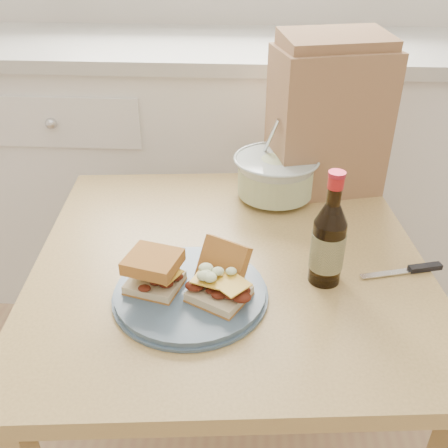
# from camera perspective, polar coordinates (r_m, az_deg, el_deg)

# --- Properties ---
(cabinet_run) EXTENTS (2.50, 0.64, 0.94)m
(cabinet_run) POSITION_cam_1_polar(r_m,az_deg,el_deg) (1.93, -0.41, 6.49)
(cabinet_run) COLOR white
(cabinet_run) RESTS_ON ground
(dining_table) EXTENTS (0.89, 0.89, 0.68)m
(dining_table) POSITION_cam_1_polar(r_m,az_deg,el_deg) (1.12, 0.64, -7.84)
(dining_table) COLOR tan
(dining_table) RESTS_ON ground
(plate) EXTENTS (0.28, 0.28, 0.02)m
(plate) POSITION_cam_1_polar(r_m,az_deg,el_deg) (0.95, -3.86, -7.83)
(plate) COLOR #455B70
(plate) RESTS_ON dining_table
(sandwich_left) EXTENTS (0.11, 0.11, 0.07)m
(sandwich_left) POSITION_cam_1_polar(r_m,az_deg,el_deg) (0.93, -8.02, -5.37)
(sandwich_left) COLOR beige
(sandwich_left) RESTS_ON plate
(sandwich_right) EXTENTS (0.13, 0.17, 0.08)m
(sandwich_right) POSITION_cam_1_polar(r_m,az_deg,el_deg) (0.92, -0.38, -6.29)
(sandwich_right) COLOR beige
(sandwich_right) RESTS_ON plate
(coleslaw_bowl) EXTENTS (0.21, 0.21, 0.21)m
(coleslaw_bowl) POSITION_cam_1_polar(r_m,az_deg,el_deg) (1.26, 5.90, 5.25)
(coleslaw_bowl) COLOR #B5C2BC
(coleslaw_bowl) RESTS_ON dining_table
(beer_bottle) EXTENTS (0.07, 0.07, 0.23)m
(beer_bottle) POSITION_cam_1_polar(r_m,az_deg,el_deg) (0.96, 11.82, -2.05)
(beer_bottle) COLOR black
(beer_bottle) RESTS_ON dining_table
(knife) EXTENTS (0.17, 0.06, 0.01)m
(knife) POSITION_cam_1_polar(r_m,az_deg,el_deg) (1.08, 21.00, -4.83)
(knife) COLOR silver
(knife) RESTS_ON dining_table
(paper_bag) EXTENTS (0.31, 0.24, 0.36)m
(paper_bag) POSITION_cam_1_polar(r_m,az_deg,el_deg) (1.30, 11.73, 11.38)
(paper_bag) COLOR #A2764E
(paper_bag) RESTS_ON dining_table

